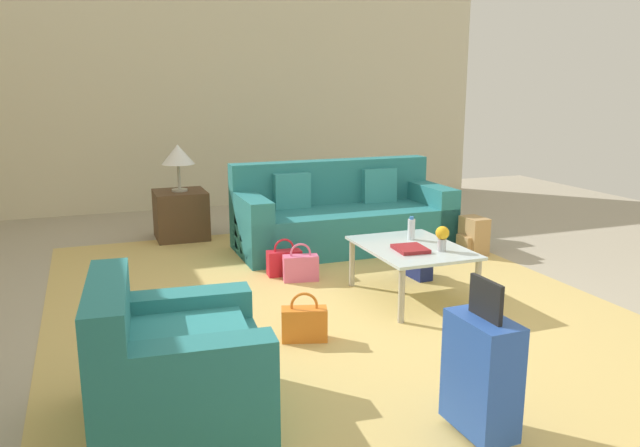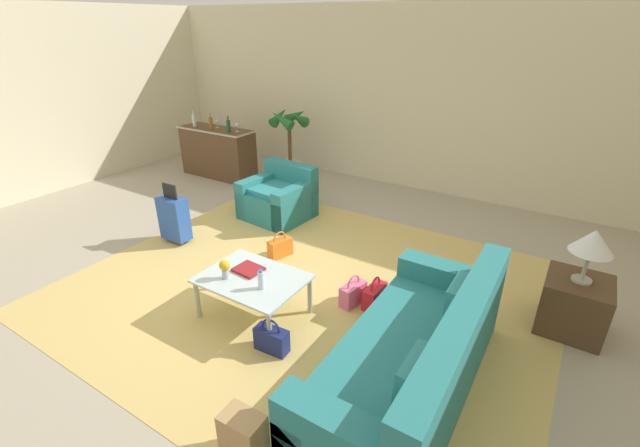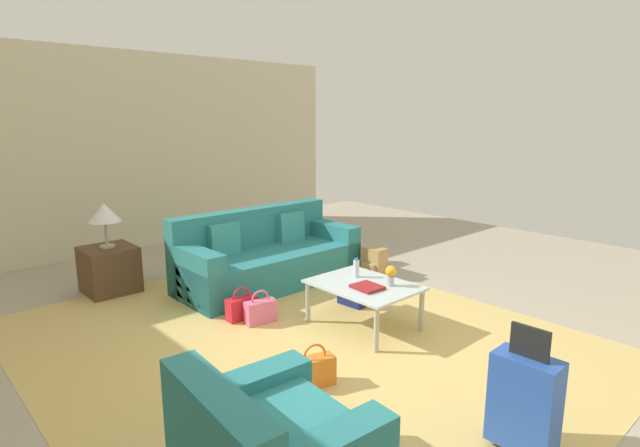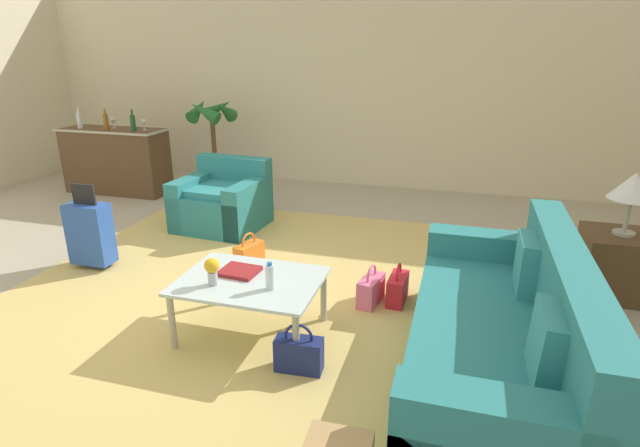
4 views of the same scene
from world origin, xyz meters
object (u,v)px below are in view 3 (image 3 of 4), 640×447
at_px(table_lamp, 104,213).
at_px(handbag_navy, 352,294).
at_px(handbag_orange, 315,371).
at_px(backpack_tan, 374,263).
at_px(water_bottle, 356,268).
at_px(flower_vase, 391,274).
at_px(coffee_table_book, 367,287).
at_px(handbag_red, 242,308).
at_px(couch, 265,259).
at_px(side_table, 110,269).
at_px(suitcase_blue, 524,401).
at_px(coffee_table, 364,289).
at_px(handbag_pink, 261,311).

height_order(table_lamp, handbag_navy, table_lamp).
distance_m(handbag_orange, backpack_tan, 2.86).
bearing_deg(water_bottle, flower_vase, -173.21).
relative_size(water_bottle, coffee_table_book, 0.74).
distance_m(handbag_navy, handbag_red, 1.25).
height_order(couch, side_table, couch).
relative_size(table_lamp, suitcase_blue, 0.63).
distance_m(coffee_table, coffee_table_book, 0.16).
bearing_deg(coffee_table_book, couch, -1.14).
relative_size(couch, handbag_red, 6.49).
distance_m(coffee_table, handbag_pink, 1.09).
bearing_deg(handbag_red, water_bottle, -131.14).
height_order(handbag_pink, handbag_navy, same).
bearing_deg(coffee_table_book, backpack_tan, -46.53).
bearing_deg(coffee_table_book, water_bottle, -25.15).
bearing_deg(handbag_navy, handbag_orange, 124.46).
xyz_separation_m(flower_vase, table_lamp, (3.02, 1.65, 0.39)).
height_order(couch, suitcase_blue, couch).
height_order(couch, coffee_table_book, couch).
relative_size(flower_vase, backpack_tan, 0.51).
bearing_deg(handbag_orange, suitcase_blue, -163.72).
bearing_deg(handbag_navy, suitcase_blue, 157.38).
xyz_separation_m(couch, coffee_table, (-1.80, 0.10, 0.09)).
bearing_deg(table_lamp, handbag_red, -159.00).
distance_m(handbag_pink, handbag_orange, 1.36).
relative_size(handbag_pink, backpack_tan, 0.89).
distance_m(side_table, handbag_red, 1.94).
distance_m(table_lamp, backpack_tan, 3.41).
height_order(couch, handbag_navy, couch).
xyz_separation_m(coffee_table, handbag_navy, (0.49, -0.34, -0.27)).
relative_size(coffee_table, handbag_orange, 2.89).
bearing_deg(handbag_navy, table_lamp, 38.43).
bearing_deg(side_table, couch, -121.94).
distance_m(couch, flower_vase, 2.04).
xyz_separation_m(couch, backpack_tan, (-0.80, -1.19, -0.12)).
bearing_deg(water_bottle, handbag_orange, 120.35).
distance_m(couch, coffee_table_book, 1.94).
bearing_deg(table_lamp, coffee_table, -151.82).
relative_size(couch, table_lamp, 4.31).
bearing_deg(handbag_red, flower_vase, -141.72).
bearing_deg(coffee_table, coffee_table_book, 146.31).
bearing_deg(handbag_navy, handbag_red, 66.13).
bearing_deg(handbag_pink, backpack_tan, -83.68).
distance_m(coffee_table_book, handbag_navy, 0.81).
distance_m(couch, water_bottle, 1.62).
bearing_deg(side_table, backpack_tan, -122.84).
relative_size(flower_vase, handbag_orange, 0.57).
relative_size(coffee_table_book, handbag_orange, 0.77).
relative_size(water_bottle, flower_vase, 1.00).
distance_m(side_table, table_lamp, 0.69).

